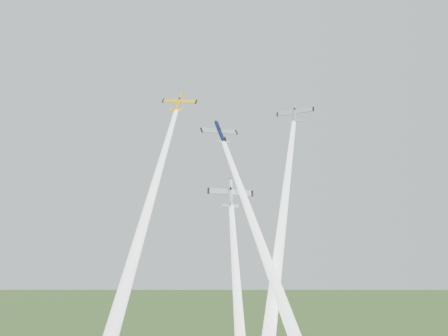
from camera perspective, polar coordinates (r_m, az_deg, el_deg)
plane_yellow at (r=128.19m, az=-4.62°, el=6.70°), size 9.55×7.25×7.86m
smoke_trail_yellow at (r=103.78m, az=-8.03°, el=-5.08°), size 9.80×40.63×51.20m
plane_navy at (r=116.73m, az=-0.40°, el=3.64°), size 10.17×8.91×7.46m
smoke_trail_navy at (r=94.32m, az=5.02°, el=-11.02°), size 20.17×39.99×53.72m
plane_silver_right at (r=127.05m, az=7.22°, el=5.59°), size 9.30×8.28×8.20m
smoke_trail_silver_right at (r=100.43m, az=5.63°, el=-8.06°), size 13.49×44.11×56.33m
plane_silver_low at (r=106.05m, az=0.66°, el=-2.62°), size 8.93×7.20×8.19m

